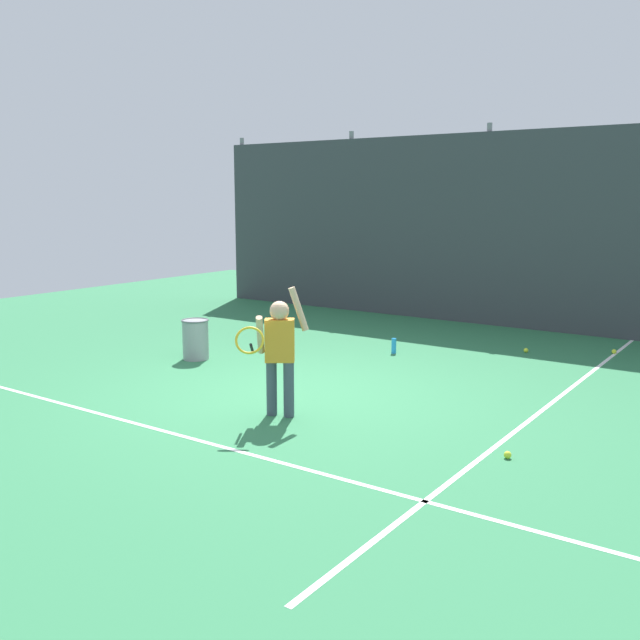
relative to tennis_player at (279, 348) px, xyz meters
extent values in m
plane|color=#2D7247|center=(-0.37, 0.79, -0.73)|extent=(20.00, 20.00, 0.00)
cube|color=white|center=(-0.37, -1.02, -0.72)|extent=(9.00, 0.05, 0.00)
cube|color=white|center=(2.18, 1.79, -0.72)|extent=(0.05, 9.00, 0.00)
cube|color=#383D42|center=(-0.37, 6.30, 0.94)|extent=(11.51, 0.08, 3.34)
cylinder|color=slate|center=(-5.97, 6.36, 1.02)|extent=(0.09, 0.09, 3.49)
cylinder|color=slate|center=(-3.17, 6.36, 1.02)|extent=(0.09, 0.09, 3.49)
cylinder|color=slate|center=(-0.37, 6.36, 1.02)|extent=(0.09, 0.09, 3.49)
cylinder|color=#3F4C59|center=(-0.09, -0.01, -0.44)|extent=(0.11, 0.11, 0.58)
cylinder|color=#3F4C59|center=(0.09, 0.05, -0.44)|extent=(0.11, 0.11, 0.58)
cube|color=orange|center=(0.00, 0.02, 0.07)|extent=(0.34, 0.31, 0.44)
sphere|color=tan|center=(0.00, 0.02, 0.38)|extent=(0.20, 0.20, 0.20)
cylinder|color=tan|center=(0.15, 0.15, 0.39)|extent=(0.21, 0.18, 0.46)
cylinder|color=tan|center=(-0.12, -0.14, 0.14)|extent=(0.22, 0.28, 0.43)
cylinder|color=black|center=(-0.12, -0.28, 0.03)|extent=(0.16, 0.21, 0.15)
torus|color=yellow|center=(0.01, -0.46, 0.16)|extent=(0.33, 0.30, 0.26)
cylinder|color=gray|center=(-2.57, 1.39, -0.45)|extent=(0.36, 0.36, 0.55)
torus|color=#595B60|center=(-2.57, 1.39, -0.18)|extent=(0.38, 0.38, 0.02)
cylinder|color=#268CD8|center=(-0.47, 3.30, -0.62)|extent=(0.07, 0.07, 0.22)
sphere|color=#CCE033|center=(2.37, 0.19, -0.69)|extent=(0.07, 0.07, 0.07)
sphere|color=#CCE033|center=(2.17, 5.09, -0.69)|extent=(0.07, 0.07, 0.07)
sphere|color=#CCE033|center=(-2.85, 3.97, -0.69)|extent=(0.07, 0.07, 0.07)
sphere|color=#CCE033|center=(1.09, 4.44, -0.69)|extent=(0.07, 0.07, 0.07)
camera|label=1|loc=(4.37, -5.54, 1.52)|focal=39.64mm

